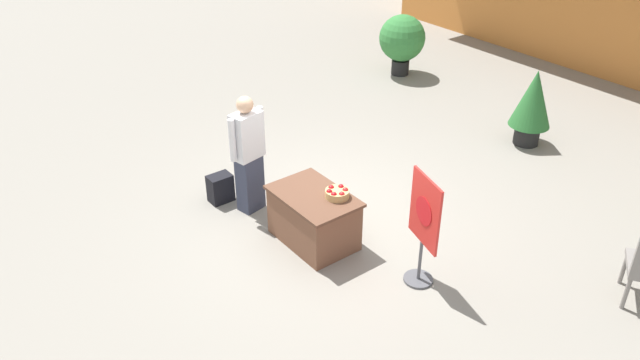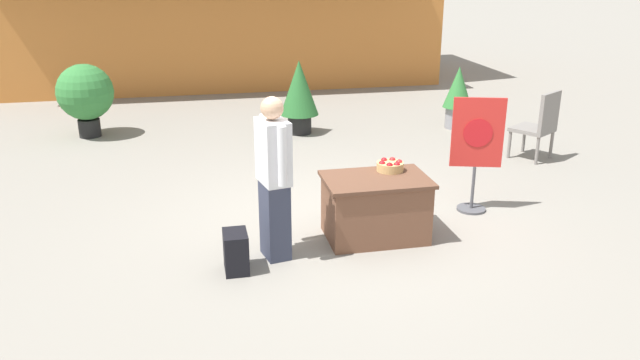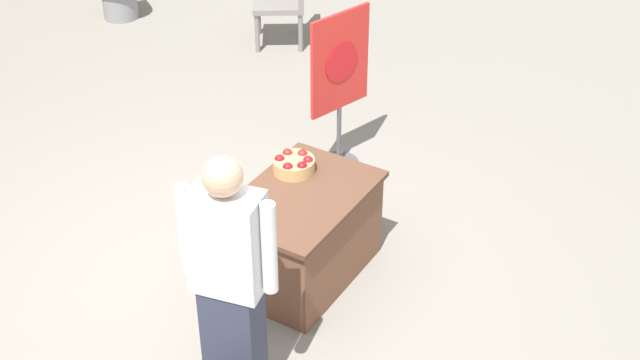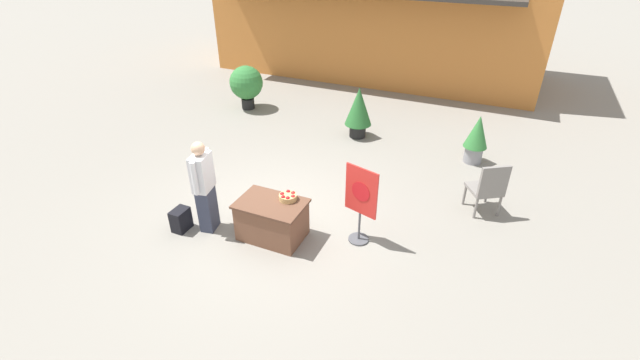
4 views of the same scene
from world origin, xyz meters
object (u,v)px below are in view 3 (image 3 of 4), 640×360
Objects in this scene: person_visitor at (230,280)px; poster_board at (340,84)px; apple_basket at (294,164)px; display_table at (302,234)px.

person_visitor is 2.71m from poster_board.
person_visitor reaches higher than poster_board.
apple_basket is 1.24m from poster_board.
person_visitor is 1.20× the size of poster_board.
poster_board is (1.43, 0.52, 0.44)m from display_table.
apple_basket is at bearing 42.12° from display_table.
poster_board reaches higher than apple_basket.
person_visitor is (-1.40, -0.45, 0.11)m from apple_basket.
display_table is 0.67× the size of person_visitor.
display_table is 1.58m from poster_board.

